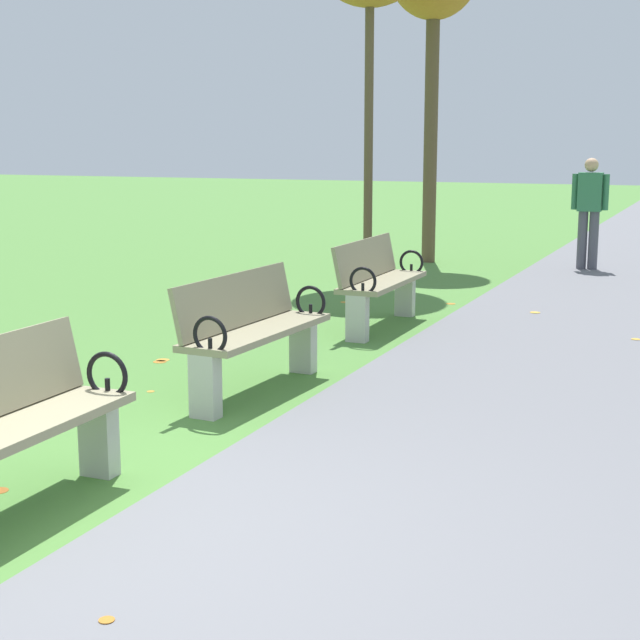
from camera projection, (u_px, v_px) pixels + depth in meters
The scene contains 5 objects.
ground_plane at pixel (87, 536), 4.63m from camera, with size 80.00×80.00×0.00m, color #4C7F38.
park_bench_2 at pixel (252, 330), 7.21m from camera, with size 0.55×1.62×0.90m.
park_bench_3 at pixel (378, 281), 9.73m from camera, with size 0.49×1.60×0.90m.
pedestrian_walking at pixel (589, 207), 14.02m from camera, with size 0.53×0.23×1.62m.
scattered_leaves at pixel (242, 375), 7.79m from camera, with size 4.95×9.28×0.02m.
Camera 1 is at (2.76, -3.56, 1.88)m, focal length 53.84 mm.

